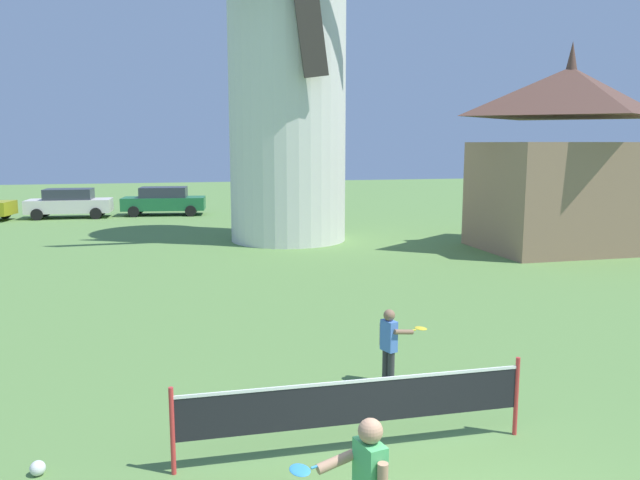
{
  "coord_description": "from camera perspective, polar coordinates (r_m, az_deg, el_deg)",
  "views": [
    {
      "loc": [
        -2.6,
        -5.15,
        3.95
      ],
      "look_at": [
        -0.47,
        4.03,
        2.48
      ],
      "focal_mm": 34.78,
      "sensor_mm": 36.0,
      "label": 1
    }
  ],
  "objects": [
    {
      "name": "parked_car_green",
      "position": [
        35.58,
        -14.17,
        3.54
      ],
      "size": [
        4.63,
        2.27,
        1.56
      ],
      "color": "#1E6638",
      "rests_on": "ground_plane"
    },
    {
      "name": "player_far",
      "position": [
        10.39,
        6.46,
        -9.3
      ],
      "size": [
        0.81,
        0.41,
        1.27
      ],
      "color": "#333338",
      "rests_on": "ground_plane"
    },
    {
      "name": "stray_ball",
      "position": [
        8.63,
        -24.54,
        -18.55
      ],
      "size": [
        0.18,
        0.18,
        0.18
      ],
      "primitive_type": "sphere",
      "color": "silver",
      "rests_on": "ground_plane"
    },
    {
      "name": "chapel",
      "position": [
        24.82,
        21.68,
        6.7
      ],
      "size": [
        6.37,
        4.71,
        7.6
      ],
      "color": "#937056",
      "rests_on": "ground_plane"
    },
    {
      "name": "parked_car_cream",
      "position": [
        35.81,
        -22.06,
        3.19
      ],
      "size": [
        4.36,
        2.03,
        1.56
      ],
      "color": "silver",
      "rests_on": "ground_plane"
    },
    {
      "name": "tennis_net",
      "position": [
        8.17,
        3.28,
        -14.73
      ],
      "size": [
        4.62,
        0.06,
        1.1
      ],
      "color": "red",
      "rests_on": "ground_plane"
    },
    {
      "name": "windmill",
      "position": [
        25.63,
        -3.04,
        16.23
      ],
      "size": [
        8.66,
        5.43,
        14.92
      ],
      "color": "silver",
      "rests_on": "ground_plane"
    }
  ]
}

